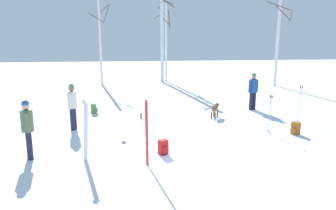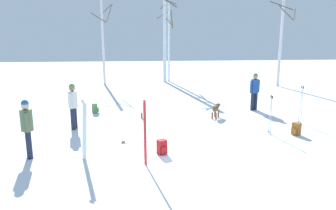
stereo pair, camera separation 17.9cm
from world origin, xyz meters
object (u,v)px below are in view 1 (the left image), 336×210
Objects in this scene: ski_pair_lying_0 at (125,142)px; birch_tree_2 at (166,39)px; birch_tree_3 at (279,29)px; water_bottle_1 at (141,116)px; dog at (215,109)px; backpack_2 at (94,109)px; backpack_0 at (163,147)px; ski_pair_planted_0 at (86,131)px; ski_poles_0 at (300,103)px; person_2 at (253,89)px; birch_tree_0 at (100,41)px; ski_pair_planted_1 at (147,133)px; birch_tree_1 at (162,31)px; person_0 at (27,126)px; ski_poles_1 at (270,113)px; water_bottle_0 at (85,138)px; person_1 at (72,104)px; backpack_1 at (296,128)px.

birch_tree_2 is at bearing 78.72° from ski_pair_lying_0.
ski_pair_lying_0 is 0.25× the size of birch_tree_3.
water_bottle_1 is 0.03× the size of birch_tree_3.
dog is 1.83× the size of backpack_2.
dog is 1.83× the size of backpack_0.
ski_poles_0 is at bearing 21.55° from ski_pair_planted_0.
person_2 is 11.19m from birch_tree_0.
ski_pair_planted_1 is 15.07m from birch_tree_1.
person_0 is at bearing 167.99° from ski_pair_planted_0.
water_bottle_1 is at bearing -74.86° from birch_tree_0.
ski_poles_1 is at bearing -77.31° from birch_tree_1.
ski_pair_planted_0 reaches higher than ski_pair_lying_0.
ski_pair_planted_1 is at bearing -123.59° from backpack_0.
ski_pair_planted_1 is 0.25× the size of birch_tree_3.
birch_tree_3 reaches higher than water_bottle_0.
birch_tree_2 is (4.54, 11.37, 2.06)m from person_1.
dog is at bearing -150.14° from person_2.
backpack_1 is (5.34, 2.18, -0.69)m from ski_pair_planted_1.
water_bottle_1 is (-0.58, 4.10, -0.10)m from backpack_0.
person_0 is 17.01m from birch_tree_3.
birch_tree_3 is (7.02, -2.71, 0.66)m from birch_tree_2.
person_1 is 14.70m from birch_tree_3.
backpack_0 is (1.16, -1.12, 0.20)m from ski_pair_lying_0.
dog is 1.83× the size of backpack_1.
person_0 is 6.84× the size of water_bottle_1.
birch_tree_3 is at bearing 29.52° from backpack_2.
person_1 is 1.78m from water_bottle_0.
ski_pair_planted_1 reaches higher than water_bottle_0.
ski_pair_planted_0 is 0.98× the size of ski_pair_planted_1.
water_bottle_0 is (-5.02, -2.56, -0.27)m from dog.
ski_poles_1 is 12.98m from birch_tree_1.
ski_poles_1 reaches higher than ski_pair_lying_0.
dog is 0.53× the size of ski_poles_0.
ski_poles_1 is at bearing -100.55° from person_2.
person_0 is 1.13× the size of ski_poles_0.
birch_tree_2 is at bearing 68.22° from person_1.
ski_poles_1 is 3.17× the size of backpack_0.
birch_tree_1 is at bearing 70.26° from person_0.
person_0 is 0.94× the size of ski_pair_lying_0.
birch_tree_1 is at bearing 79.78° from ski_pair_lying_0.
birch_tree_3 is at bearing 70.16° from backpack_1.
ski_poles_0 reaches higher than dog.
birch_tree_2 is at bearing 13.66° from birch_tree_0.
ski_poles_0 is 12.37m from birch_tree_1.
backpack_1 is at bearing -11.96° from ski_poles_1.
birch_tree_3 is at bearing 42.68° from water_bottle_0.
backpack_1 is at bearing 16.37° from backpack_0.
birch_tree_0 is at bearing 123.87° from backpack_1.
birch_tree_1 is (4.25, 11.15, 2.61)m from person_1.
birch_tree_2 is at bearing 109.17° from person_2.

